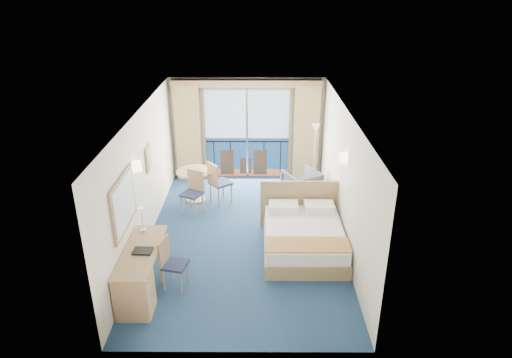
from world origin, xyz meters
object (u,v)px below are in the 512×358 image
Objects in this scene: desk_chair at (170,260)px; round_table at (195,178)px; table_chair_a at (217,180)px; table_chair_b at (194,189)px; floor_lamp at (315,139)px; desk at (136,285)px; nightstand at (324,209)px; bed at (303,236)px; armchair at (302,184)px.

round_table is at bearing 12.61° from desk_chair.
table_chair_b is at bearing 92.47° from table_chair_a.
floor_lamp is 6.10m from desk.
nightstand is 0.51× the size of table_chair_a.
desk reaches higher than round_table.
desk is 2.01× the size of round_table.
nightstand is 0.33× the size of floor_lamp.
desk_chair is 3.40m from round_table.
bed is 2.58× the size of armchair.
floor_lamp is 3.22m from round_table.
table_chair_a is (-1.88, 2.05, 0.29)m from bed.
armchair is 0.46× the size of desk.
desk reaches higher than armchair.
desk is 4.02m from round_table.
table_chair_b is (0.05, -0.58, -0.02)m from round_table.
armchair is at bearing 110.40° from nightstand.
desk_chair is at bearing 133.43° from table_chair_a.
bed is at bearing -42.18° from round_table.
nightstand is 0.63× the size of round_table.
table_chair_a is at bearing 161.52° from nightstand.
bed reaches higher than table_chair_a.
table_chair_a is (-2.04, -0.29, 0.23)m from armchair.
table_chair_a is at bearing -15.50° from round_table.
armchair is at bearing 85.99° from bed.
floor_lamp reaches higher than desk_chair.
floor_lamp reaches higher than table_chair_b.
desk is (-3.45, -4.98, -0.79)m from floor_lamp.
nightstand is at bearing -17.94° from round_table.
floor_lamp is 1.55× the size of table_chair_a.
desk is 0.75m from desk_chair.
desk is at bearing -148.38° from bed.
desk_chair is (-2.59, -3.53, 0.17)m from armchair.
table_chair_b reaches higher than desk.
nightstand is 4.60m from desk.
desk_chair is (-3.01, -2.42, 0.26)m from nightstand.
table_chair_b reaches higher than armchair.
bed reaches higher than table_chair_b.
floor_lamp is at bearing 55.30° from desk.
desk is 3.97m from table_chair_a.
table_chair_a is (0.55, 3.24, 0.07)m from desk_chair.
desk is at bearing -73.42° from table_chair_b.
nightstand is 3.01m from table_chair_b.
nightstand is at bearing 17.31° from table_chair_b.
floor_lamp reaches higher than bed.
desk_chair is (0.46, 0.59, 0.08)m from desk.
floor_lamp reaches higher than armchair.
floor_lamp is 0.95× the size of desk.
table_chair_a is at bearing 132.43° from bed.
desk_chair is 3.29m from table_chair_a.
table_chair_b is (-2.94, -1.57, -0.68)m from floor_lamp.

